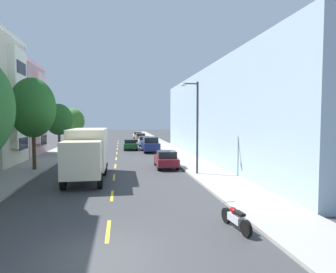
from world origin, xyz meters
name	(u,v)px	position (x,y,z in m)	size (l,w,h in m)	color
ground_plane	(117,151)	(0.00, 30.00, 0.00)	(160.00, 160.00, 0.00)	#38383A
sidewalk_left	(58,153)	(-7.10, 28.00, 0.07)	(3.20, 120.00, 0.14)	#99968E
sidewalk_right	(172,151)	(7.10, 28.00, 0.07)	(3.20, 120.00, 0.14)	#99968E
lane_centerline_dashes	(117,156)	(0.00, 24.50, 0.00)	(0.14, 47.20, 0.01)	yellow
apartment_block_opposite	(246,115)	(13.70, 20.00, 4.60)	(10.00, 36.00, 9.20)	#9EB7CC
street_tree_second	(33,108)	(-6.40, 15.63, 5.09)	(3.51, 3.51, 7.34)	#47331E
street_tree_third	(59,120)	(-6.40, 25.22, 4.16)	(3.02, 3.02, 5.81)	#47331E
street_tree_farthest	(73,121)	(-6.40, 34.81, 3.92)	(3.33, 3.33, 5.65)	#47331E
street_lamp	(195,121)	(5.95, 11.76, 4.07)	(1.35, 0.28, 6.79)	#38383D
delivery_box_truck	(88,151)	(-1.80, 11.89, 1.95)	(2.44, 7.55, 3.48)	beige
parked_wagon_orange	(140,137)	(4.28, 46.82, 0.80)	(1.82, 4.70, 1.50)	orange
parked_suv_teal	(97,135)	(-4.28, 51.16, 0.99)	(1.99, 4.82, 1.93)	#195B60
parked_suv_navy	(150,144)	(4.24, 27.62, 0.99)	(2.00, 4.82, 1.93)	navy
parked_wagon_champagne	(95,138)	(-4.21, 45.61, 0.80)	(1.89, 4.73, 1.50)	tan
parked_sedan_white	(138,135)	(4.21, 54.53, 0.75)	(1.81, 4.50, 1.43)	silver
parked_hatchback_silver	(84,145)	(-4.48, 31.36, 0.76)	(1.81, 4.03, 1.50)	#B2B5BA
parked_hatchback_burgundy	(166,159)	(4.32, 15.33, 0.76)	(1.85, 4.05, 1.50)	maroon
parked_wagon_sky	(144,141)	(4.21, 36.63, 0.80)	(1.86, 4.71, 1.50)	#7A9EC6
moving_forest_sedan	(130,144)	(1.80, 31.12, 0.75)	(1.80, 4.50, 1.43)	#194C28
parked_motorcycle	(236,219)	(4.75, 1.36, 0.41)	(0.62, 2.05, 0.90)	black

